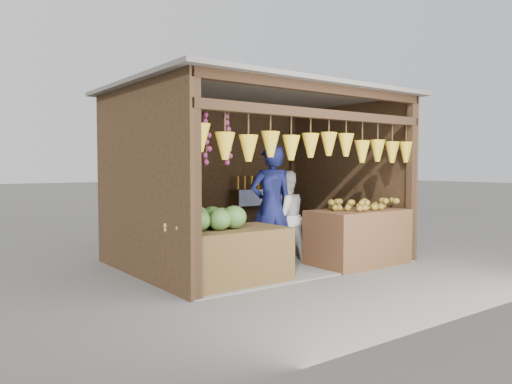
# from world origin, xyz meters

# --- Properties ---
(ground) EXTENTS (80.00, 80.00, 0.00)m
(ground) POSITION_xyz_m (0.00, 0.00, 0.00)
(ground) COLOR #514F49
(ground) RESTS_ON ground
(stall_structure) EXTENTS (4.30, 3.30, 2.66)m
(stall_structure) POSITION_xyz_m (-0.03, -0.04, 1.67)
(stall_structure) COLOR slate
(stall_structure) RESTS_ON ground
(back_shelf) EXTENTS (1.25, 0.32, 1.32)m
(back_shelf) POSITION_xyz_m (1.05, 1.28, 0.87)
(back_shelf) COLOR #382314
(back_shelf) RESTS_ON ground
(counter_left) EXTENTS (1.57, 0.85, 0.71)m
(counter_left) POSITION_xyz_m (-1.23, -0.99, 0.35)
(counter_left) COLOR #452F17
(counter_left) RESTS_ON ground
(counter_right) EXTENTS (1.53, 0.85, 0.84)m
(counter_right) POSITION_xyz_m (1.10, -1.11, 0.42)
(counter_right) COLOR #502E1A
(counter_right) RESTS_ON ground
(stool) EXTENTS (0.35, 0.35, 0.33)m
(stool) POSITION_xyz_m (-1.63, -0.04, 0.17)
(stool) COLOR black
(stool) RESTS_ON ground
(man_standing) EXTENTS (0.76, 0.61, 1.82)m
(man_standing) POSITION_xyz_m (-0.04, -0.40, 0.91)
(man_standing) COLOR #15194F
(man_standing) RESTS_ON ground
(woman_standing) EXTENTS (0.73, 0.59, 1.43)m
(woman_standing) POSITION_xyz_m (0.28, -0.34, 0.72)
(woman_standing) COLOR beige
(woman_standing) RESTS_ON ground
(vendor_seated) EXTENTS (0.68, 0.60, 1.18)m
(vendor_seated) POSITION_xyz_m (-1.63, -0.04, 0.92)
(vendor_seated) COLOR brown
(vendor_seated) RESTS_ON stool
(melon_pile) EXTENTS (1.00, 0.50, 0.32)m
(melon_pile) POSITION_xyz_m (-1.32, -0.95, 0.87)
(melon_pile) COLOR #205416
(melon_pile) RESTS_ON counter_left
(tanfruit_pile) EXTENTS (0.34, 0.40, 0.13)m
(tanfruit_pile) POSITION_xyz_m (-1.90, -1.01, 0.77)
(tanfruit_pile) COLOR olive
(tanfruit_pile) RESTS_ON counter_left
(mango_pile) EXTENTS (1.40, 0.64, 0.22)m
(mango_pile) POSITION_xyz_m (1.19, -1.13, 0.95)
(mango_pile) COLOR #AC4F17
(mango_pile) RESTS_ON counter_right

